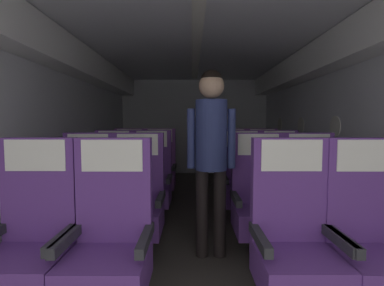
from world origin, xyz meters
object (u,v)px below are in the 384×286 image
(seat_b_right_window, at_px, (260,203))
(seat_c_right_aisle, at_px, (282,183))
(seat_d_right_window, at_px, (233,171))
(seat_c_right_window, at_px, (244,183))
(seat_c_left_window, at_px, (114,183))
(seat_d_left_aisle, at_px, (160,171))
(seat_b_right_aisle, at_px, (312,203))
(seat_a_left_aisle, at_px, (111,245))
(seat_a_left_window, at_px, (32,244))
(seat_d_right_aisle, at_px, (264,171))
(seat_c_left_aisle, at_px, (152,183))
(flight_attendant, at_px, (212,142))
(seat_b_left_aisle, at_px, (137,204))
(seat_d_left_window, at_px, (130,170))
(seat_a_right_window, at_px, (296,245))
(seat_b_left_window, at_px, (87,203))
(seat_a_right_aisle, at_px, (374,245))

(seat_b_right_window, xyz_separation_m, seat_c_right_aisle, (0.47, 0.90, 0.00))
(seat_d_right_window, bearing_deg, seat_c_right_window, -89.60)
(seat_c_left_window, xyz_separation_m, seat_d_left_aisle, (0.48, 0.92, 0.00))
(seat_b_right_aisle, relative_size, seat_c_right_aisle, 1.00)
(seat_a_left_aisle, distance_m, seat_d_right_window, 2.95)
(seat_a_left_window, xyz_separation_m, seat_d_left_aisle, (0.49, 2.71, 0.00))
(seat_d_right_aisle, bearing_deg, seat_c_right_window, -117.20)
(seat_c_left_aisle, bearing_deg, flight_attendant, -55.40)
(seat_b_right_aisle, distance_m, seat_c_right_aisle, 0.90)
(seat_b_left_aisle, height_order, flight_attendant, flight_attendant)
(seat_a_left_window, relative_size, seat_b_right_aisle, 1.00)
(seat_d_right_aisle, bearing_deg, seat_d_left_window, 179.91)
(seat_c_left_window, bearing_deg, seat_a_right_window, -48.31)
(seat_d_left_aisle, bearing_deg, seat_b_left_aisle, -90.26)
(seat_d_left_aisle, bearing_deg, seat_b_left_window, -104.81)
(seat_a_right_window, bearing_deg, seat_b_left_window, 150.51)
(seat_a_left_window, height_order, seat_b_right_window, same)
(seat_c_right_aisle, xyz_separation_m, seat_d_left_window, (-2.08, 0.93, 0.00))
(seat_b_right_aisle, xyz_separation_m, seat_b_right_window, (-0.48, -0.01, 0.00))
(seat_c_right_window, bearing_deg, seat_c_left_window, -179.93)
(seat_b_left_aisle, relative_size, seat_c_left_aisle, 1.00)
(seat_b_left_window, bearing_deg, seat_c_right_aisle, 23.36)
(seat_a_left_window, relative_size, seat_d_left_window, 1.00)
(seat_d_left_aisle, distance_m, seat_d_right_aisle, 1.61)
(seat_b_left_aisle, bearing_deg, seat_d_left_aisle, 89.74)
(seat_b_left_window, bearing_deg, seat_c_right_window, 29.09)
(seat_a_left_window, height_order, seat_b_left_window, same)
(seat_d_right_window, bearing_deg, seat_b_right_aisle, -74.99)
(seat_b_left_aisle, relative_size, seat_d_right_aisle, 1.00)
(seat_b_right_window, height_order, seat_d_right_window, same)
(seat_a_right_window, xyz_separation_m, seat_d_left_aisle, (-1.13, 2.72, 0.00))
(seat_d_left_aisle, xyz_separation_m, seat_d_right_window, (1.13, -0.01, 0.00))
(seat_d_left_window, distance_m, seat_d_left_aisle, 0.48)
(seat_c_left_window, height_order, seat_c_right_window, same)
(seat_a_left_aisle, xyz_separation_m, flight_attendant, (0.67, 0.85, 0.57))
(seat_c_left_window, distance_m, flight_attendant, 1.61)
(seat_c_right_window, height_order, seat_d_right_aisle, same)
(seat_a_left_aisle, height_order, seat_d_right_aisle, same)
(seat_c_right_window, distance_m, flight_attendant, 1.21)
(seat_c_left_aisle, relative_size, seat_d_right_window, 1.00)
(seat_a_right_aisle, height_order, seat_c_left_aisle, same)
(seat_c_right_aisle, height_order, seat_d_left_window, same)
(seat_a_left_window, xyz_separation_m, seat_c_right_window, (1.62, 1.80, 0.00))
(seat_c_right_aisle, bearing_deg, seat_d_right_aisle, 89.31)
(seat_a_right_aisle, bearing_deg, seat_a_right_window, 178.81)
(seat_c_right_aisle, relative_size, seat_d_right_aisle, 1.00)
(seat_b_right_aisle, xyz_separation_m, seat_c_left_window, (-2.08, 0.89, 0.00))
(seat_a_left_window, distance_m, flight_attendant, 1.54)
(seat_a_left_window, height_order, seat_b_left_aisle, same)
(seat_c_left_window, relative_size, seat_c_right_window, 1.00)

